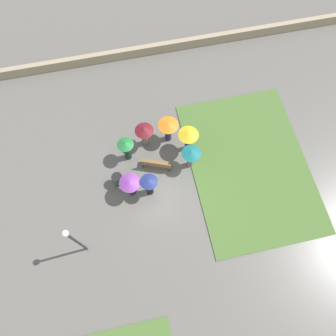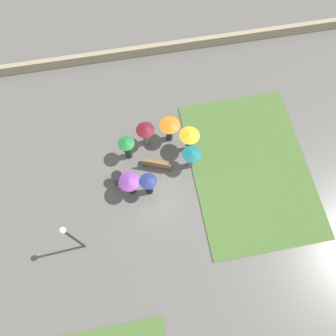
{
  "view_description": "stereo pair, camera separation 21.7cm",
  "coord_description": "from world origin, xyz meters",
  "px_view_note": "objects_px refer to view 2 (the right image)",
  "views": [
    {
      "loc": [
        0.49,
        6.12,
        17.92
      ],
      "look_at": [
        -0.99,
        -0.78,
        1.08
      ],
      "focal_mm": 35.0,
      "sensor_mm": 36.0,
      "label": 1
    },
    {
      "loc": [
        0.28,
        6.16,
        17.92
      ],
      "look_at": [
        -0.99,
        -0.78,
        1.08
      ],
      "focal_mm": 35.0,
      "sensor_mm": 36.0,
      "label": 2
    }
  ],
  "objects_px": {
    "crowd_person_teal": "(191,156)",
    "crowd_person_maroon": "(146,132)",
    "lamp_post": "(71,236)",
    "crowd_person_purple": "(130,184)",
    "crowd_person_orange": "(170,128)",
    "crowd_person_green": "(127,147)",
    "crowd_person_navy": "(149,184)",
    "trash_bin": "(118,178)",
    "crowd_person_yellow": "(189,137)",
    "park_bench": "(156,164)"
  },
  "relations": [
    {
      "from": "crowd_person_yellow",
      "to": "crowd_person_orange",
      "type": "bearing_deg",
      "value": -98.93
    },
    {
      "from": "lamp_post",
      "to": "crowd_person_yellow",
      "type": "height_order",
      "value": "lamp_post"
    },
    {
      "from": "crowd_person_orange",
      "to": "crowd_person_maroon",
      "type": "xyz_separation_m",
      "value": [
        1.42,
        0.02,
        0.04
      ]
    },
    {
      "from": "park_bench",
      "to": "trash_bin",
      "type": "xyz_separation_m",
      "value": [
        2.33,
        0.47,
        -0.02
      ]
    },
    {
      "from": "crowd_person_maroon",
      "to": "trash_bin",
      "type": "bearing_deg",
      "value": -165.16
    },
    {
      "from": "crowd_person_purple",
      "to": "crowd_person_green",
      "type": "xyz_separation_m",
      "value": [
        -0.14,
        -2.27,
        -0.07
      ]
    },
    {
      "from": "crowd_person_green",
      "to": "crowd_person_navy",
      "type": "bearing_deg",
      "value": 178.0
    },
    {
      "from": "crowd_person_purple",
      "to": "lamp_post",
      "type": "bearing_deg",
      "value": 130.68
    },
    {
      "from": "trash_bin",
      "to": "crowd_person_navy",
      "type": "height_order",
      "value": "crowd_person_navy"
    },
    {
      "from": "crowd_person_navy",
      "to": "crowd_person_maroon",
      "type": "bearing_deg",
      "value": -166.62
    },
    {
      "from": "park_bench",
      "to": "crowd_person_maroon",
      "type": "xyz_separation_m",
      "value": [
        0.32,
        -1.74,
        0.85
      ]
    },
    {
      "from": "crowd_person_teal",
      "to": "crowd_person_yellow",
      "type": "height_order",
      "value": "crowd_person_yellow"
    },
    {
      "from": "park_bench",
      "to": "trash_bin",
      "type": "height_order",
      "value": "park_bench"
    },
    {
      "from": "crowd_person_teal",
      "to": "crowd_person_maroon",
      "type": "relative_size",
      "value": 1.0
    },
    {
      "from": "crowd_person_teal",
      "to": "crowd_person_navy",
      "type": "relative_size",
      "value": 0.99
    },
    {
      "from": "trash_bin",
      "to": "crowd_person_yellow",
      "type": "xyz_separation_m",
      "value": [
        -4.4,
        -1.35,
        1.09
      ]
    },
    {
      "from": "crowd_person_orange",
      "to": "crowd_person_teal",
      "type": "xyz_separation_m",
      "value": [
        -0.87,
        2.0,
        0.07
      ]
    },
    {
      "from": "lamp_post",
      "to": "crowd_person_purple",
      "type": "relative_size",
      "value": 2.37
    },
    {
      "from": "lamp_post",
      "to": "park_bench",
      "type": "bearing_deg",
      "value": -139.89
    },
    {
      "from": "crowd_person_navy",
      "to": "crowd_person_yellow",
      "type": "relative_size",
      "value": 0.95
    },
    {
      "from": "crowd_person_navy",
      "to": "crowd_person_green",
      "type": "bearing_deg",
      "value": -141.34
    },
    {
      "from": "park_bench",
      "to": "crowd_person_teal",
      "type": "relative_size",
      "value": 0.99
    },
    {
      "from": "lamp_post",
      "to": "crowd_person_purple",
      "type": "bearing_deg",
      "value": -138.19
    },
    {
      "from": "crowd_person_maroon",
      "to": "lamp_post",
      "type": "bearing_deg",
      "value": -160.24
    },
    {
      "from": "lamp_post",
      "to": "crowd_person_purple",
      "type": "xyz_separation_m",
      "value": [
        -2.95,
        -2.64,
        -1.47
      ]
    },
    {
      "from": "crowd_person_navy",
      "to": "trash_bin",
      "type": "bearing_deg",
      "value": -99.68
    },
    {
      "from": "trash_bin",
      "to": "crowd_person_green",
      "type": "distance_m",
      "value": 1.87
    },
    {
      "from": "crowd_person_yellow",
      "to": "crowd_person_navy",
      "type": "bearing_deg",
      "value": -16.23
    },
    {
      "from": "crowd_person_orange",
      "to": "crowd_person_green",
      "type": "xyz_separation_m",
      "value": [
        2.6,
        0.73,
        -0.1
      ]
    },
    {
      "from": "lamp_post",
      "to": "crowd_person_maroon",
      "type": "relative_size",
      "value": 2.3
    },
    {
      "from": "trash_bin",
      "to": "crowd_person_purple",
      "type": "height_order",
      "value": "crowd_person_purple"
    },
    {
      "from": "park_bench",
      "to": "crowd_person_purple",
      "type": "xyz_separation_m",
      "value": [
        1.64,
        1.23,
        0.77
      ]
    },
    {
      "from": "trash_bin",
      "to": "crowd_person_yellow",
      "type": "distance_m",
      "value": 4.72
    },
    {
      "from": "crowd_person_orange",
      "to": "crowd_person_maroon",
      "type": "relative_size",
      "value": 0.99
    },
    {
      "from": "crowd_person_teal",
      "to": "crowd_person_yellow",
      "type": "relative_size",
      "value": 0.94
    },
    {
      "from": "crowd_person_orange",
      "to": "crowd_person_yellow",
      "type": "bearing_deg",
      "value": 1.98
    },
    {
      "from": "crowd_person_purple",
      "to": "crowd_person_yellow",
      "type": "bearing_deg",
      "value": -61.59
    },
    {
      "from": "lamp_post",
      "to": "crowd_person_teal",
      "type": "distance_m",
      "value": 7.63
    },
    {
      "from": "lamp_post",
      "to": "crowd_person_yellow",
      "type": "bearing_deg",
      "value": -144.55
    },
    {
      "from": "crowd_person_yellow",
      "to": "crowd_person_purple",
      "type": "bearing_deg",
      "value": -26.78
    },
    {
      "from": "lamp_post",
      "to": "crowd_person_maroon",
      "type": "distance_m",
      "value": 7.19
    },
    {
      "from": "crowd_person_maroon",
      "to": "crowd_person_green",
      "type": "bearing_deg",
      "value": 177.96
    },
    {
      "from": "crowd_person_maroon",
      "to": "crowd_person_orange",
      "type": "bearing_deg",
      "value": -32.23
    },
    {
      "from": "trash_bin",
      "to": "crowd_person_purple",
      "type": "bearing_deg",
      "value": 132.13
    },
    {
      "from": "crowd_person_purple",
      "to": "crowd_person_teal",
      "type": "bearing_deg",
      "value": -75.74
    },
    {
      "from": "crowd_person_teal",
      "to": "crowd_person_green",
      "type": "bearing_deg",
      "value": 166.12
    },
    {
      "from": "park_bench",
      "to": "crowd_person_navy",
      "type": "xyz_separation_m",
      "value": [
        0.64,
        1.41,
        0.7
      ]
    },
    {
      "from": "crowd_person_green",
      "to": "lamp_post",
      "type": "bearing_deg",
      "value": 126.33
    },
    {
      "from": "crowd_person_orange",
      "to": "crowd_person_maroon",
      "type": "distance_m",
      "value": 1.42
    },
    {
      "from": "trash_bin",
      "to": "crowd_person_navy",
      "type": "relative_size",
      "value": 0.48
    }
  ]
}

